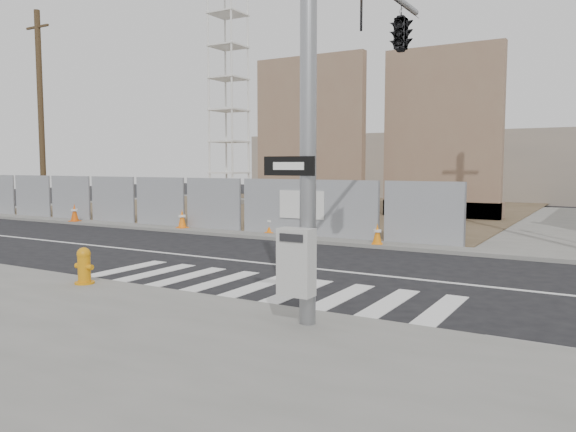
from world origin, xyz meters
The scene contains 13 objects.
ground centered at (0.00, 0.00, 0.00)m, with size 100.00×100.00×0.00m, color black.
sidewalk_far centered at (0.00, 14.00, 0.06)m, with size 50.00×20.00×0.12m, color slate.
signal_pole centered at (2.49, -2.05, 4.78)m, with size 0.96×5.87×7.00m.
chain_link_fence centered at (-10.00, 5.00, 1.12)m, with size 24.60×0.04×2.00m, color gray.
concrete_wall_left centered at (-7.00, 13.08, 3.38)m, with size 6.00×1.30×8.00m.
concrete_wall_right centered at (-0.50, 14.08, 3.38)m, with size 5.50×1.30×8.00m.
crane_tower centered at (-15.00, 17.00, 9.02)m, with size 2.60×2.60×18.15m.
utility_pole_left centered at (-18.00, 5.50, 5.20)m, with size 1.60×0.28×10.00m.
fire_hydrant centered at (-3.02, -4.55, 0.50)m, with size 0.49×0.48×0.78m.
traffic_cone_a centered at (-14.18, 4.22, 0.50)m, with size 0.47×0.47×0.78m.
traffic_cone_b centered at (-8.29, 4.64, 0.48)m, with size 0.47×0.47×0.74m.
traffic_cone_c centered at (-4.39, 5.08, 0.45)m, with size 0.39×0.39×0.67m.
traffic_cone_d centered at (0.16, 4.22, 0.44)m, with size 0.43×0.43×0.66m.
Camera 1 is at (6.64, -12.50, 2.64)m, focal length 35.00 mm.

